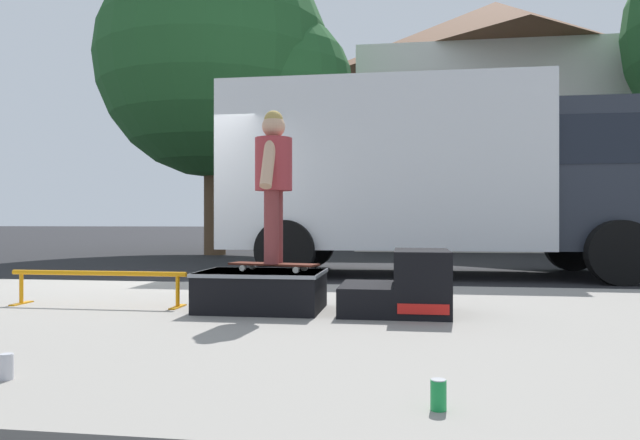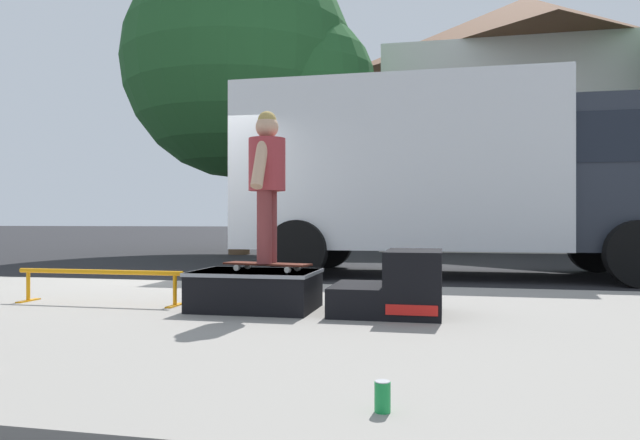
{
  "view_description": "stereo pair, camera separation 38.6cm",
  "coord_description": "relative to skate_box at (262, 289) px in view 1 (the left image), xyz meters",
  "views": [
    {
      "loc": [
        3.48,
        -7.46,
        0.9
      ],
      "look_at": [
        2.63,
        -1.64,
        0.9
      ],
      "focal_mm": 32.63,
      "sensor_mm": 36.0,
      "label": 1
    },
    {
      "loc": [
        3.86,
        -7.39,
        0.9
      ],
      "look_at": [
        2.63,
        -1.64,
        0.9
      ],
      "focal_mm": 32.63,
      "sensor_mm": 36.0,
      "label": 2
    }
  ],
  "objects": [
    {
      "name": "grind_rail",
      "position": [
        -1.53,
        0.04,
        0.06
      ],
      "size": [
        1.68,
        0.28,
        0.32
      ],
      "color": "orange",
      "rests_on": "sidewalk_slab"
    },
    {
      "name": "soda_can_b",
      "position": [
        -0.7,
        -2.31,
        -0.12
      ],
      "size": [
        0.07,
        0.07,
        0.13
      ],
      "color": "silver",
      "rests_on": "sidewalk_slab"
    },
    {
      "name": "skater_kid",
      "position": [
        0.11,
        -0.01,
        1.0
      ],
      "size": [
        0.32,
        0.67,
        1.31
      ],
      "color": "brown",
      "rests_on": "skateboard"
    },
    {
      "name": "soda_can",
      "position": [
        1.36,
        -2.46,
        -0.12
      ],
      "size": [
        0.07,
        0.07,
        0.13
      ],
      "color": "#198C3F",
      "rests_on": "sidewalk_slab"
    },
    {
      "name": "ground_plane",
      "position": [
        -2.26,
        2.58,
        -0.3
      ],
      "size": [
        140.0,
        140.0,
        0.0
      ],
      "primitive_type": "plane",
      "color": "black"
    },
    {
      "name": "skateboard",
      "position": [
        0.11,
        -0.01,
        0.21
      ],
      "size": [
        0.8,
        0.37,
        0.07
      ],
      "color": "#4C1E14",
      "rests_on": "skate_box"
    },
    {
      "name": "kicker_ramp",
      "position": [
        1.22,
        -0.0,
        0.04
      ],
      "size": [
        0.89,
        0.76,
        0.53
      ],
      "color": "black",
      "rests_on": "sidewalk_slab"
    },
    {
      "name": "skate_box",
      "position": [
        0.0,
        0.0,
        0.0
      ],
      "size": [
        1.06,
        0.75,
        0.34
      ],
      "color": "black",
      "rests_on": "sidewalk_slab"
    },
    {
      "name": "street_tree_main",
      "position": [
        -3.3,
        9.62,
        4.52
      ],
      "size": [
        6.58,
        5.98,
        7.98
      ],
      "color": "brown",
      "rests_on": "ground"
    },
    {
      "name": "box_truck",
      "position": [
        1.82,
        4.78,
        1.4
      ],
      "size": [
        6.91,
        2.63,
        3.05
      ],
      "color": "white",
      "rests_on": "ground"
    },
    {
      "name": "house_behind",
      "position": [
        4.31,
        15.64,
        3.94
      ],
      "size": [
        9.54,
        8.23,
        8.4
      ],
      "color": "silver",
      "rests_on": "ground"
    }
  ]
}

